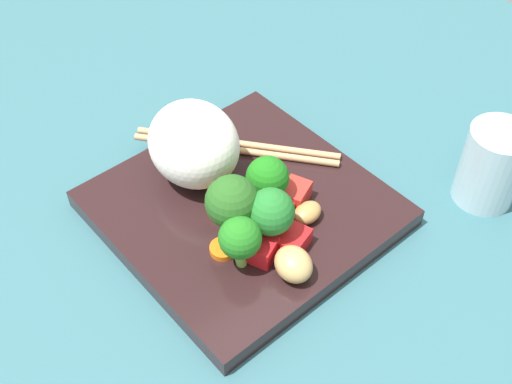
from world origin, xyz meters
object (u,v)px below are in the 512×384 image
object	(u,v)px
square_plate	(243,208)
rice_mound	(194,144)
broccoli_floret_0	(267,179)
drinking_glass	(492,166)
chopstick_pair	(236,147)
carrot_slice_0	(223,249)

from	to	relation	value
square_plate	rice_mound	world-z (taller)	rice_mound
broccoli_floret_0	drinking_glass	distance (cm)	22.23
broccoli_floret_0	chopstick_pair	bearing A→B (deg)	161.72
square_plate	carrot_slice_0	world-z (taller)	carrot_slice_0
rice_mound	chopstick_pair	world-z (taller)	rice_mound
square_plate	carrot_slice_0	xyz separation A→B (cm)	(3.65, -5.21, 1.28)
drinking_glass	broccoli_floret_0	bearing A→B (deg)	-121.32
rice_mound	carrot_slice_0	xyz separation A→B (cm)	(9.57, -3.94, -3.82)
square_plate	drinking_glass	size ratio (longest dim) A/B	2.94
broccoli_floret_0	drinking_glass	bearing A→B (deg)	58.68
broccoli_floret_0	square_plate	bearing A→B (deg)	-142.03
square_plate	broccoli_floret_0	bearing A→B (deg)	37.97
broccoli_floret_0	carrot_slice_0	bearing A→B (deg)	-75.10
square_plate	broccoli_floret_0	xyz separation A→B (cm)	(1.88, 1.47, 4.60)
square_plate	chopstick_pair	bearing A→B (deg)	146.56
rice_mound	carrot_slice_0	distance (cm)	11.03
square_plate	broccoli_floret_0	size ratio (longest dim) A/B	4.16
broccoli_floret_0	carrot_slice_0	xyz separation A→B (cm)	(1.78, -6.67, -3.32)
square_plate	broccoli_floret_0	world-z (taller)	broccoli_floret_0
chopstick_pair	drinking_glass	xyz separation A→B (cm)	(19.73, 16.25, 1.92)
square_plate	drinking_glass	xyz separation A→B (cm)	(13.41, 20.42, 3.24)
carrot_slice_0	chopstick_pair	world-z (taller)	same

